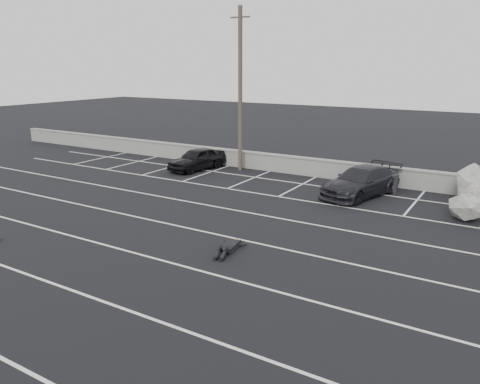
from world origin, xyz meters
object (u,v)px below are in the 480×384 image
Objects in this scene: utility_pole at (240,90)px; person at (232,243)px; car_right at (361,182)px; trash_bin at (392,183)px; car_left at (197,159)px.

utility_pole reaches higher than person.
trash_bin is at bearing 66.42° from car_right.
car_right is (10.49, -0.64, 0.04)m from car_left.
car_right reaches higher than trash_bin.
car_right is 2.06× the size of person.
car_left is 4.12× the size of trash_bin.
trash_bin is 11.03m from person.
trash_bin is at bearing -3.12° from utility_pole.
person is (-2.95, -10.63, -0.26)m from trash_bin.
car_left is 0.42× the size of utility_pole.
person is at bearing -105.51° from trash_bin.
trash_bin is at bearing 65.12° from person.
utility_pole is (-8.13, 1.91, 4.12)m from car_right.
trash_bin is (1.18, 1.40, -0.23)m from car_right.
utility_pole is at bearing -176.57° from car_right.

